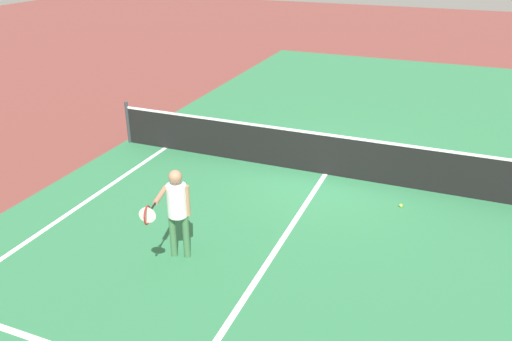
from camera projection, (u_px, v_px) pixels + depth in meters
ground_plane at (325, 174)px, 11.37m from camera, size 60.00×60.00×0.00m
court_surface_inbounds at (325, 174)px, 11.37m from camera, size 10.62×24.40×0.00m
line_center_service at (277, 249)px, 8.68m from camera, size 0.10×6.40×0.01m
net at (327, 154)px, 11.16m from camera, size 10.40×0.09×1.07m
player_near at (177, 206)px, 8.06m from camera, size 0.41×1.19×1.57m
tennis_ball_near_net at (401, 205)px, 10.00m from camera, size 0.07×0.07×0.07m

